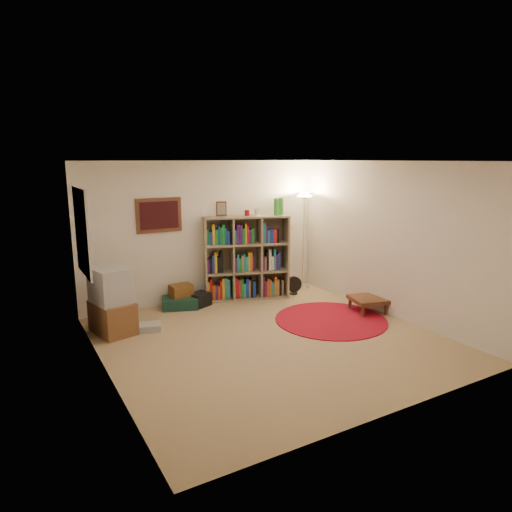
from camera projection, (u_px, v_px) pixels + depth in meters
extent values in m
cube|color=tan|center=(271.00, 340.00, 6.51)|extent=(4.50, 4.50, 0.02)
cube|color=white|center=(272.00, 160.00, 5.98)|extent=(4.50, 4.50, 0.02)
cube|color=silver|center=(205.00, 232.00, 8.17)|extent=(4.50, 0.02, 2.50)
cube|color=silver|center=(396.00, 296.00, 4.33)|extent=(4.50, 0.02, 2.50)
cube|color=silver|center=(101.00, 274.00, 5.15)|extent=(0.02, 4.50, 2.50)
cube|color=silver|center=(391.00, 240.00, 7.34)|extent=(0.02, 4.50, 2.50)
cube|color=#4A281A|center=(159.00, 215.00, 7.66)|extent=(0.78, 0.04, 0.58)
cube|color=#430D14|center=(159.00, 215.00, 7.64)|extent=(0.66, 0.01, 0.46)
cube|color=white|center=(82.00, 232.00, 6.21)|extent=(0.03, 1.00, 1.20)
cube|color=beige|center=(292.00, 227.00, 9.06)|extent=(0.08, 0.01, 0.12)
cube|color=#89785B|center=(246.00, 297.00, 8.46)|extent=(1.59, 0.88, 0.03)
cube|color=#89785B|center=(246.00, 217.00, 8.15)|extent=(1.59, 0.88, 0.03)
cube|color=#89785B|center=(205.00, 259.00, 8.15)|extent=(0.16, 0.43, 1.53)
cube|color=#89785B|center=(286.00, 256.00, 8.46)|extent=(0.16, 0.43, 1.53)
cube|color=#89785B|center=(244.00, 255.00, 8.50)|extent=(1.47, 0.48, 1.53)
cube|color=#89785B|center=(232.00, 258.00, 8.25)|extent=(0.16, 0.41, 1.47)
cube|color=#89785B|center=(260.00, 257.00, 8.36)|extent=(0.16, 0.41, 1.47)
cube|color=#89785B|center=(246.00, 271.00, 8.36)|extent=(1.52, 0.83, 0.03)
cube|color=#89785B|center=(246.00, 244.00, 8.25)|extent=(1.52, 0.83, 0.03)
cube|color=gold|center=(208.00, 290.00, 8.23)|extent=(0.10, 0.18, 0.33)
cube|color=#AB181F|center=(211.00, 288.00, 8.24)|extent=(0.09, 0.18, 0.39)
cube|color=#C35918|center=(214.00, 292.00, 8.26)|extent=(0.09, 0.18, 0.27)
cube|color=#451861|center=(216.00, 291.00, 8.27)|extent=(0.09, 0.18, 0.27)
cube|color=#C35918|center=(218.00, 292.00, 8.28)|extent=(0.09, 0.18, 0.24)
cube|color=#AB181F|center=(221.00, 290.00, 8.28)|extent=(0.09, 0.18, 0.33)
cube|color=gold|center=(223.00, 288.00, 8.28)|extent=(0.09, 0.18, 0.38)
cube|color=teal|center=(226.00, 288.00, 8.29)|extent=(0.10, 0.18, 0.39)
cube|color=teal|center=(228.00, 288.00, 8.30)|extent=(0.10, 0.18, 0.36)
cube|color=#451861|center=(208.00, 266.00, 8.14)|extent=(0.10, 0.18, 0.25)
cube|color=black|center=(210.00, 265.00, 8.14)|extent=(0.09, 0.18, 0.27)
cube|color=navy|center=(213.00, 264.00, 8.15)|extent=(0.09, 0.18, 0.32)
cube|color=gold|center=(215.00, 262.00, 8.15)|extent=(0.09, 0.18, 0.37)
cube|color=black|center=(218.00, 264.00, 8.17)|extent=(0.10, 0.18, 0.28)
cube|color=black|center=(221.00, 262.00, 8.17)|extent=(0.10, 0.18, 0.38)
cube|color=#187A2C|center=(207.00, 237.00, 8.03)|extent=(0.10, 0.18, 0.30)
cube|color=navy|center=(210.00, 238.00, 8.04)|extent=(0.10, 0.18, 0.25)
cube|color=gold|center=(213.00, 235.00, 8.04)|extent=(0.10, 0.18, 0.38)
cube|color=#187A2C|center=(216.00, 237.00, 8.06)|extent=(0.10, 0.18, 0.29)
cube|color=navy|center=(219.00, 235.00, 8.07)|extent=(0.08, 0.18, 0.35)
cube|color=#187A2C|center=(221.00, 236.00, 8.08)|extent=(0.08, 0.18, 0.32)
cube|color=#187A2C|center=(223.00, 235.00, 8.08)|extent=(0.10, 0.18, 0.37)
cube|color=navy|center=(226.00, 236.00, 8.10)|extent=(0.08, 0.18, 0.30)
cube|color=navy|center=(228.00, 238.00, 8.11)|extent=(0.10, 0.18, 0.26)
cube|color=#AB181F|center=(236.00, 287.00, 8.33)|extent=(0.09, 0.18, 0.37)
cube|color=#AB181F|center=(239.00, 288.00, 8.35)|extent=(0.09, 0.18, 0.34)
cube|color=#187A2C|center=(241.00, 288.00, 8.36)|extent=(0.10, 0.18, 0.35)
cube|color=teal|center=(244.00, 290.00, 8.38)|extent=(0.09, 0.18, 0.26)
cube|color=navy|center=(247.00, 287.00, 8.38)|extent=(0.10, 0.18, 0.35)
cube|color=olive|center=(249.00, 288.00, 8.39)|extent=(0.08, 0.18, 0.31)
cube|color=black|center=(251.00, 287.00, 8.39)|extent=(0.09, 0.18, 0.35)
cube|color=navy|center=(254.00, 288.00, 8.41)|extent=(0.10, 0.18, 0.30)
cube|color=#451861|center=(235.00, 264.00, 8.24)|extent=(0.08, 0.18, 0.26)
cube|color=teal|center=(237.00, 262.00, 8.24)|extent=(0.09, 0.18, 0.32)
cube|color=#187A2C|center=(240.00, 264.00, 8.26)|extent=(0.09, 0.18, 0.25)
cube|color=olive|center=(242.00, 263.00, 8.26)|extent=(0.08, 0.18, 0.29)
cube|color=teal|center=(244.00, 262.00, 8.27)|extent=(0.08, 0.18, 0.32)
cube|color=teal|center=(246.00, 264.00, 8.28)|extent=(0.10, 0.18, 0.26)
cube|color=gold|center=(249.00, 261.00, 8.28)|extent=(0.08, 0.18, 0.35)
cube|color=#C35918|center=(251.00, 261.00, 8.29)|extent=(0.09, 0.18, 0.34)
cube|color=#451861|center=(253.00, 263.00, 8.30)|extent=(0.08, 0.18, 0.28)
cube|color=teal|center=(235.00, 237.00, 8.14)|extent=(0.08, 0.18, 0.26)
cube|color=#451861|center=(237.00, 234.00, 8.13)|extent=(0.10, 0.18, 0.36)
cube|color=#451861|center=(240.00, 235.00, 8.15)|extent=(0.10, 0.18, 0.35)
cube|color=#187A2C|center=(243.00, 236.00, 8.16)|extent=(0.09, 0.18, 0.29)
cube|color=gold|center=(245.00, 234.00, 8.16)|extent=(0.08, 0.18, 0.37)
cube|color=#AB181F|center=(247.00, 235.00, 8.18)|extent=(0.08, 0.18, 0.33)
cube|color=#451861|center=(249.00, 237.00, 8.19)|extent=(0.09, 0.18, 0.26)
cube|color=#187A2C|center=(252.00, 236.00, 8.20)|extent=(0.10, 0.18, 0.28)
cube|color=#451861|center=(263.00, 286.00, 8.44)|extent=(0.09, 0.18, 0.37)
cube|color=#AB181F|center=(265.00, 288.00, 8.46)|extent=(0.09, 0.18, 0.29)
cube|color=olive|center=(267.00, 287.00, 8.46)|extent=(0.08, 0.18, 0.33)
cube|color=#C35918|center=(269.00, 287.00, 8.47)|extent=(0.10, 0.18, 0.30)
cube|color=teal|center=(272.00, 288.00, 8.49)|extent=(0.10, 0.18, 0.26)
cube|color=#C35918|center=(275.00, 285.00, 8.49)|extent=(0.09, 0.18, 0.36)
cube|color=olive|center=(277.00, 287.00, 8.50)|extent=(0.09, 0.18, 0.31)
cube|color=black|center=(279.00, 288.00, 8.52)|extent=(0.09, 0.18, 0.24)
cube|color=olive|center=(282.00, 287.00, 8.52)|extent=(0.09, 0.18, 0.28)
cube|color=#451861|center=(263.00, 263.00, 8.35)|extent=(0.08, 0.18, 0.25)
cube|color=olive|center=(265.00, 263.00, 8.35)|extent=(0.08, 0.18, 0.25)
cube|color=black|center=(267.00, 260.00, 8.35)|extent=(0.09, 0.18, 0.35)
cube|color=silver|center=(269.00, 259.00, 8.36)|extent=(0.09, 0.18, 0.38)
cube|color=silver|center=(272.00, 263.00, 8.38)|extent=(0.10, 0.18, 0.25)
cube|color=teal|center=(274.00, 259.00, 8.38)|extent=(0.08, 0.18, 0.39)
cube|color=#451861|center=(276.00, 262.00, 8.40)|extent=(0.09, 0.18, 0.28)
cube|color=navy|center=(278.00, 260.00, 8.40)|extent=(0.08, 0.18, 0.33)
cube|color=teal|center=(264.00, 233.00, 8.23)|extent=(0.10, 0.18, 0.38)
cube|color=#451861|center=(266.00, 234.00, 8.25)|extent=(0.08, 0.18, 0.35)
cube|color=teal|center=(268.00, 236.00, 8.26)|extent=(0.08, 0.18, 0.24)
cube|color=navy|center=(270.00, 236.00, 8.27)|extent=(0.08, 0.18, 0.27)
cube|color=navy|center=(272.00, 236.00, 8.28)|extent=(0.08, 0.18, 0.25)
cube|color=#AB181F|center=(274.00, 236.00, 8.29)|extent=(0.10, 0.18, 0.26)
cube|color=black|center=(277.00, 236.00, 8.30)|extent=(0.09, 0.18, 0.26)
cube|color=#4A281A|center=(221.00, 209.00, 8.05)|extent=(0.18, 0.08, 0.26)
cube|color=gray|center=(221.00, 209.00, 8.03)|extent=(0.14, 0.05, 0.21)
cylinder|color=#9F0E10|center=(247.00, 213.00, 8.14)|extent=(0.11, 0.11, 0.10)
cylinder|color=white|center=(257.00, 212.00, 8.17)|extent=(0.10, 0.10, 0.12)
cylinder|color=green|center=(276.00, 207.00, 8.18)|extent=(0.11, 0.11, 0.31)
cylinder|color=green|center=(281.00, 206.00, 8.28)|extent=(0.11, 0.11, 0.31)
cylinder|color=white|center=(302.00, 287.00, 9.09)|extent=(0.34, 0.34, 0.03)
cylinder|color=white|center=(303.00, 243.00, 8.90)|extent=(0.03, 0.03, 1.76)
cone|color=white|center=(304.00, 196.00, 8.71)|extent=(0.41, 0.41, 0.14)
cylinder|color=#FFD88C|center=(304.00, 196.00, 8.71)|extent=(0.33, 0.33, 0.02)
cylinder|color=black|center=(293.00, 293.00, 8.71)|extent=(0.19, 0.19, 0.03)
cylinder|color=black|center=(293.00, 289.00, 8.69)|extent=(0.04, 0.04, 0.12)
cylinder|color=black|center=(294.00, 284.00, 8.65)|extent=(0.31, 0.13, 0.30)
cube|color=brown|center=(113.00, 317.00, 6.72)|extent=(0.62, 0.77, 0.47)
cube|color=#AEAEB3|center=(111.00, 285.00, 6.62)|extent=(0.59, 0.66, 0.52)
cube|color=black|center=(126.00, 282.00, 6.78)|extent=(0.13, 0.48, 0.44)
cube|color=black|center=(126.00, 282.00, 6.78)|extent=(0.11, 0.43, 0.38)
cube|color=#AEAEB3|center=(150.00, 327.00, 6.85)|extent=(0.37, 0.34, 0.10)
cube|color=#13352A|center=(180.00, 303.00, 7.86)|extent=(0.69, 0.56, 0.19)
cube|color=brown|center=(181.00, 290.00, 7.87)|extent=(0.39, 0.29, 0.21)
cube|color=black|center=(200.00, 299.00, 7.98)|extent=(0.42, 0.39, 0.23)
cylinder|color=white|center=(211.00, 291.00, 8.40)|extent=(0.14, 0.14, 0.26)
cylinder|color=maroon|center=(331.00, 320.00, 7.29)|extent=(1.78, 1.78, 0.02)
cube|color=#4A281A|center=(368.00, 299.00, 7.65)|extent=(0.66, 0.66, 0.07)
cube|color=#4A281A|center=(363.00, 311.00, 7.41)|extent=(0.05, 0.05, 0.20)
cube|color=#4A281A|center=(386.00, 309.00, 7.53)|extent=(0.05, 0.05, 0.20)
cube|color=#4A281A|center=(350.00, 303.00, 7.82)|extent=(0.05, 0.05, 0.20)
cube|color=#4A281A|center=(373.00, 301.00, 7.94)|extent=(0.05, 0.05, 0.20)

